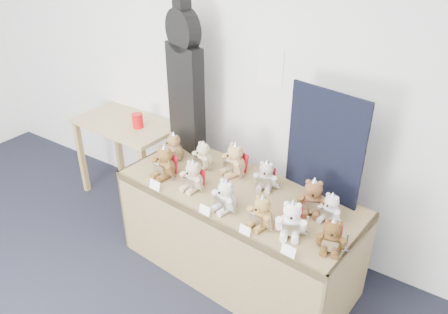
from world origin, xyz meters
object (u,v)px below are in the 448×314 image
Objects in this scene: teddy_back_far_left at (174,147)px; teddy_back_end at (330,208)px; teddy_front_centre at (225,196)px; teddy_front_far_right at (291,220)px; display_table at (232,214)px; side_table at (127,134)px; teddy_front_right at (261,213)px; teddy_back_left at (203,156)px; red_cup at (138,121)px; teddy_front_left at (193,177)px; guitar_case at (185,80)px; teddy_front_end at (332,236)px; teddy_front_far_left at (165,163)px; teddy_back_right at (313,198)px; teddy_back_centre_left at (235,160)px; teddy_back_centre_right at (266,176)px.

teddy_back_end is at bearing 22.50° from teddy_back_far_left.
teddy_front_far_right is (0.49, 0.01, 0.00)m from teddy_front_centre.
side_table is at bearing 169.46° from display_table.
teddy_back_far_left is (-1.23, 0.34, -0.01)m from teddy_front_far_right.
teddy_front_far_right reaches higher than teddy_back_far_left.
teddy_front_right is 0.20m from teddy_front_far_right.
side_table is 3.72× the size of teddy_front_far_right.
teddy_back_left is at bearing 164.07° from teddy_front_right.
teddy_front_far_right is at bearing 14.39° from teddy_front_centre.
red_cup is 0.51× the size of teddy_front_left.
teddy_front_centre is at bearing -24.15° from teddy_back_left.
teddy_front_end is (1.52, -0.55, -0.51)m from guitar_case.
teddy_front_far_left is 1.01× the size of teddy_back_right.
teddy_back_far_left reaches higher than teddy_back_left.
side_table is at bearing -160.31° from guitar_case.
teddy_front_end is (0.26, 0.00, -0.01)m from teddy_front_far_right.
teddy_back_centre_left is (-0.49, 0.45, 0.01)m from teddy_front_right.
display_table is 0.40m from teddy_front_left.
red_cup is at bearing 159.81° from teddy_front_left.
teddy_back_centre_right is 0.87× the size of teddy_back_right.
teddy_front_far_left is at bearing -24.21° from side_table.
side_table is 2.06m from teddy_front_far_right.
teddy_front_right is (0.34, -0.18, 0.26)m from display_table.
side_table is 3.47× the size of teddy_back_centre_left.
teddy_front_far_right is at bearing 9.85° from teddy_back_far_left.
teddy_front_far_left is 0.31m from teddy_back_left.
teddy_back_centre_left reaches higher than teddy_back_far_left.
guitar_case reaches higher than teddy_back_right.
display_table is 0.85m from teddy_front_end.
guitar_case is 0.63m from teddy_back_left.
teddy_front_centre reaches higher than red_cup.
teddy_back_right is at bearing -7.11° from red_cup.
teddy_front_left is 0.35m from teddy_front_centre.
teddy_back_end is (0.97, 0.20, -0.01)m from teddy_front_left.
teddy_back_far_left is at bearing -11.75° from side_table.
teddy_back_right reaches higher than teddy_front_left.
teddy_back_centre_left is 1.29× the size of teddy_back_end.
teddy_front_far_left is 1.27m from teddy_back_end.
teddy_front_far_left reaches higher than side_table.
display_table is 7.47× the size of teddy_front_right.
teddy_front_far_right is (0.20, 0.03, 0.01)m from teddy_front_right.
teddy_front_far_left reaches higher than teddy_front_centre.
red_cup is 1.87m from teddy_front_far_right.
side_table is 1.60m from teddy_front_centre.
teddy_front_right reaches higher than teddy_front_end.
teddy_front_centre is 0.75m from teddy_front_end.
teddy_front_end is 0.87× the size of teddy_back_right.
teddy_back_centre_left reaches higher than teddy_front_left.
teddy_front_left reaches higher than red_cup.
teddy_front_end is 1.26m from teddy_back_left.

